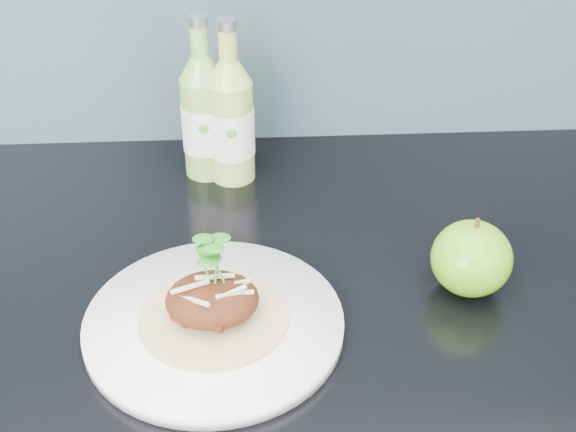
# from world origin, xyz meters

# --- Properties ---
(dinner_plate) EXTENTS (0.32, 0.32, 0.02)m
(dinner_plate) POSITION_xyz_m (-0.05, 1.57, 0.91)
(dinner_plate) COLOR white
(dinner_plate) RESTS_ON kitchen_counter
(pork_taco) EXTENTS (0.16, 0.16, 0.10)m
(pork_taco) POSITION_xyz_m (-0.05, 1.57, 0.94)
(pork_taco) COLOR tan
(pork_taco) RESTS_ON dinner_plate
(green_apple) EXTENTS (0.12, 0.12, 0.09)m
(green_apple) POSITION_xyz_m (0.23, 1.62, 0.94)
(green_apple) COLOR #578C0F
(green_apple) RESTS_ON kitchen_counter
(cider_bottle_left) EXTENTS (0.07, 0.07, 0.22)m
(cider_bottle_left) POSITION_xyz_m (-0.06, 1.89, 0.98)
(cider_bottle_left) COLOR #7EAF49
(cider_bottle_left) RESTS_ON kitchen_counter
(cider_bottle_right) EXTENTS (0.07, 0.07, 0.22)m
(cider_bottle_right) POSITION_xyz_m (-0.03, 1.87, 0.98)
(cider_bottle_right) COLOR #A1C150
(cider_bottle_right) RESTS_ON kitchen_counter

